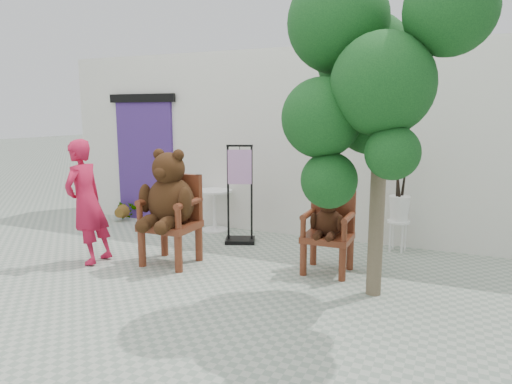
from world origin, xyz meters
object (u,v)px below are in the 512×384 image
chair_small (329,224)px  person (87,202)px  chair_big (170,200)px  stool_bucket (399,208)px  display_stand (240,205)px  cafe_table (215,205)px  tree (368,73)px

chair_small → person: person is taller
chair_big → chair_small: chair_big is taller
chair_big → stool_bucket: (2.71, 1.75, -0.21)m
person → display_stand: (1.47, 1.65, -0.24)m
person → cafe_table: (0.76, 2.13, -0.38)m
chair_big → display_stand: size_ratio=1.01×
person → stool_bucket: person is taller
chair_big → person: person is taller
chair_big → cafe_table: chair_big is taller
display_stand → tree: tree is taller
person → display_stand: size_ratio=1.08×
chair_small → cafe_table: size_ratio=1.45×
chair_small → tree: size_ratio=0.30×
chair_big → tree: (2.53, -0.15, 1.53)m
person → stool_bucket: (3.76, 2.14, -0.18)m
cafe_table → display_stand: bearing=-34.2°
chair_small → tree: bearing=-51.4°
person → cafe_table: size_ratio=2.33×
chair_small → stool_bucket: (0.71, 1.24, 0.03)m
chair_big → display_stand: bearing=71.7°
person → display_stand: person is taller
person → cafe_table: person is taller
person → tree: (3.58, 0.24, 1.56)m
display_stand → stool_bucket: display_stand is taller
chair_small → person: (-3.05, -0.90, 0.21)m
chair_big → stool_bucket: bearing=32.9°
chair_small → display_stand: bearing=154.7°
stool_bucket → tree: (-0.18, -1.90, 1.74)m
cafe_table → stool_bucket: (3.00, 0.01, 0.20)m
cafe_table → tree: (2.82, -1.89, 1.94)m
cafe_table → display_stand: size_ratio=0.47×
chair_small → cafe_table: bearing=151.8°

